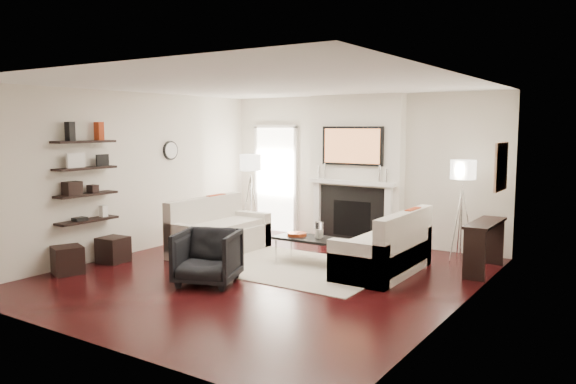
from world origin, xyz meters
The scene contains 71 objects.
room_envelope centered at (0.00, 0.00, 1.35)m, with size 6.00×6.00×6.00m.
chimney_breast centered at (0.00, 2.88, 1.35)m, with size 1.80×0.25×2.70m, color silver.
fireplace_surround centered at (0.00, 2.74, 0.52)m, with size 1.30×0.02×1.04m, color black.
firebox centered at (0.00, 2.73, 0.45)m, with size 0.75×0.02×0.65m, color black.
mantel_pilaster_l centered at (-0.72, 2.71, 0.55)m, with size 0.12×0.08×1.10m, color white.
mantel_pilaster_r centered at (0.72, 2.71, 0.55)m, with size 0.12×0.08×1.10m, color white.
mantel_shelf centered at (0.00, 2.69, 1.12)m, with size 1.70×0.18×0.07m, color white.
tv_body centered at (0.00, 2.71, 1.78)m, with size 1.20×0.06×0.70m, color black.
tv_screen centered at (0.00, 2.68, 1.78)m, with size 1.10×0.01×0.62m, color #BF723F.
candlestick_l_tall centered at (-0.55, 2.70, 1.30)m, with size 0.04×0.04×0.30m, color silver.
candlestick_l_short centered at (-0.68, 2.70, 1.27)m, with size 0.04×0.04×0.24m, color silver.
candlestick_r_tall centered at (0.55, 2.70, 1.30)m, with size 0.04×0.04×0.30m, color silver.
candlestick_r_short centered at (0.68, 2.70, 1.27)m, with size 0.04×0.04×0.24m, color silver.
hallway_panel centered at (-1.85, 2.98, 1.05)m, with size 0.90×0.02×2.10m, color white.
door_trim_l centered at (-2.33, 2.96, 1.05)m, with size 0.06×0.06×2.16m, color white.
door_trim_r centered at (-1.37, 2.96, 1.05)m, with size 0.06×0.06×2.16m, color white.
door_trim_top centered at (-1.85, 2.96, 2.13)m, with size 1.02×0.06×0.06m, color white.
rug centered at (0.19, 0.62, 0.01)m, with size 2.60×2.00×0.01m, color beige.
loveseat_left_base centered at (-1.49, 0.78, 0.21)m, with size 0.85×1.80×0.42m, color beige.
loveseat_left_back centered at (-1.82, 0.78, 0.53)m, with size 0.18×1.80×0.80m, color beige.
loveseat_left_arm_n centered at (-1.49, -0.03, 0.30)m, with size 0.85×0.18×0.60m, color beige.
loveseat_left_arm_s centered at (-1.49, 1.59, 0.30)m, with size 0.85×0.18×0.60m, color beige.
loveseat_left_cushion centered at (-1.44, 0.78, 0.47)m, with size 0.63×1.44×0.10m, color beige.
pillow_left_orange centered at (-1.82, 1.08, 0.73)m, with size 0.10×0.42×0.42m, color maroon.
pillow_left_charcoal centered at (-1.82, 0.48, 0.72)m, with size 0.10×0.40×0.40m, color black.
loveseat_right_base centered at (1.34, 1.06, 0.21)m, with size 0.85×1.80×0.42m, color beige.
loveseat_right_back centered at (1.68, 1.06, 0.53)m, with size 0.18×1.80×0.80m, color beige.
loveseat_right_arm_n centered at (1.34, 0.25, 0.30)m, with size 0.85×0.18×0.60m, color beige.
loveseat_right_arm_s centered at (1.34, 1.87, 0.30)m, with size 0.85×0.18×0.60m, color beige.
loveseat_right_cushion centered at (1.29, 1.06, 0.47)m, with size 0.63×1.44×0.10m, color beige.
pillow_right_orange centered at (1.68, 1.36, 0.73)m, with size 0.10×0.42×0.42m, color maroon.
pillow_right_charcoal centered at (1.68, 0.76, 0.72)m, with size 0.10×0.40×0.40m, color black.
coffee_table centered at (0.20, 0.94, 0.40)m, with size 1.10×0.55×0.04m, color black.
coffee_leg_nw centered at (-0.30, 0.72, 0.19)m, with size 0.02×0.02×0.38m, color silver.
coffee_leg_ne centered at (0.70, 0.72, 0.19)m, with size 0.02×0.02×0.38m, color silver.
coffee_leg_sw centered at (-0.30, 1.16, 0.19)m, with size 0.02×0.02×0.38m, color silver.
coffee_leg_se centered at (0.70, 1.16, 0.19)m, with size 0.02×0.02×0.38m, color silver.
hurricane_glass centered at (0.35, 0.94, 0.56)m, with size 0.14×0.14×0.24m, color white.
hurricane_candle centered at (0.35, 0.94, 0.49)m, with size 0.09×0.09×0.13m, color white.
copper_bowl centered at (-0.05, 0.94, 0.45)m, with size 0.30×0.30×0.05m, color #BA441F.
armchair centered at (-0.41, -0.77, 0.40)m, with size 0.79×0.74×0.81m, color black.
lamp_left_post centered at (-1.85, 2.12, 0.60)m, with size 0.02×0.02×1.20m, color silver.
lamp_left_shade centered at (-1.85, 2.12, 1.45)m, with size 0.40×0.40×0.30m, color white.
lamp_left_leg_a centered at (-1.74, 2.12, 0.60)m, with size 0.02×0.02×1.25m, color silver.
lamp_left_leg_b centered at (-1.91, 2.21, 0.60)m, with size 0.02×0.02×1.25m, color silver.
lamp_left_leg_c centered at (-1.91, 2.02, 0.60)m, with size 0.02×0.02×1.25m, color silver.
lamp_right_post centered at (2.05, 2.53, 0.60)m, with size 0.02×0.02×1.20m, color silver.
lamp_right_shade centered at (2.05, 2.53, 1.45)m, with size 0.40×0.40×0.30m, color white.
lamp_right_leg_a centered at (2.16, 2.53, 0.60)m, with size 0.02×0.02×1.25m, color silver.
lamp_right_leg_b centered at (2.00, 2.63, 0.60)m, with size 0.02×0.02×1.25m, color silver.
lamp_right_leg_c centered at (1.99, 2.44, 0.60)m, with size 0.02×0.02×1.25m, color silver.
console_top centered at (2.57, 1.93, 0.73)m, with size 0.35×1.20×0.04m, color black.
console_leg_n centered at (2.57, 1.38, 0.35)m, with size 0.30×0.04×0.71m, color black.
console_leg_s centered at (2.57, 2.48, 0.35)m, with size 0.30×0.04×0.71m, color black.
wall_art centered at (2.73, 2.05, 1.55)m, with size 0.03×0.70×0.70m, color #AA7A55.
shelf_bottom centered at (-2.62, -1.00, 0.70)m, with size 0.25×1.00×0.04m, color black.
shelf_lower centered at (-2.62, -1.00, 1.10)m, with size 0.25×1.00×0.04m, color black.
shelf_upper centered at (-2.62, -1.00, 1.50)m, with size 0.25×1.00×0.04m, color black.
shelf_top centered at (-2.62, -1.00, 1.90)m, with size 0.25×1.00×0.04m, color black.
decor_magfile_a centered at (-2.62, -1.24, 2.06)m, with size 0.12×0.10×0.28m, color black.
decor_magfile_b centered at (-2.62, -0.72, 2.06)m, with size 0.12×0.10×0.28m, color maroon.
decor_frame_a centered at (-2.62, -1.16, 1.63)m, with size 0.04×0.30×0.22m, color white.
decor_frame_b centered at (-2.62, -0.68, 1.61)m, with size 0.04×0.22×0.18m, color black.
decor_wine_rack centered at (-2.62, -1.24, 1.22)m, with size 0.18×0.25×0.20m, color black.
decor_box_small centered at (-2.62, -0.88, 1.18)m, with size 0.15×0.12×0.12m, color black.
decor_books centered at (-2.62, -1.14, 0.74)m, with size 0.14×0.20×0.05m, color black.
decor_box_tall centered at (-2.62, -0.70, 0.81)m, with size 0.10×0.10×0.18m, color white.
clock_rim centered at (-2.73, 0.90, 1.70)m, with size 0.34×0.34×0.04m, color black.
clock_face centered at (-2.71, 0.90, 1.70)m, with size 0.29×0.29×0.01m, color white.
ottoman_near centered at (-2.47, -0.66, 0.20)m, with size 0.40×0.40×0.40m, color black.
ottoman_far centered at (-2.47, -1.48, 0.20)m, with size 0.40×0.40×0.40m, color black.
Camera 1 is at (4.58, -6.39, 2.13)m, focal length 35.00 mm.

